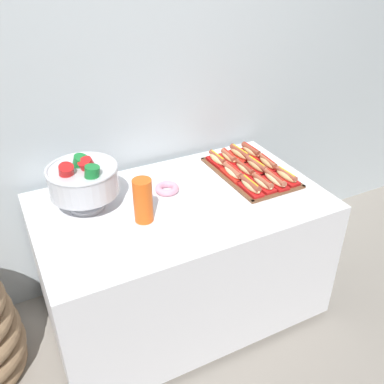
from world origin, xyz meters
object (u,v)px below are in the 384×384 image
object	(u,v)px
hot_dog_6	(256,166)
hot_dog_7	(268,163)
buffet_table	(182,256)
hot_dog_2	(275,180)
punch_bowl	(83,179)
hot_dog_4	(233,172)
hot_dog_1	(263,183)
cup_stack	(143,201)
hot_dog_0	(250,186)
donut	(167,189)
hot_dog_5	(245,169)
hot_dog_9	(229,157)
hot_dog_11	(251,151)
hot_dog_8	(217,159)
hot_dog_3	(286,176)
hot_dog_10	(240,154)

from	to	relation	value
hot_dog_6	hot_dog_7	size ratio (longest dim) A/B	1.10
buffet_table	hot_dog_7	distance (m)	0.69
hot_dog_2	punch_bowl	world-z (taller)	punch_bowl
hot_dog_2	hot_dog_4	distance (m)	0.22
hot_dog_1	cup_stack	distance (m)	0.64
hot_dog_0	cup_stack	bearing A→B (deg)	178.40
hot_dog_1	donut	world-z (taller)	hot_dog_1
hot_dog_5	hot_dog_2	bearing A→B (deg)	-65.07
buffet_table	hot_dog_9	size ratio (longest dim) A/B	9.01
hot_dog_0	cup_stack	xyz separation A→B (m)	(-0.57, 0.02, 0.07)
cup_stack	hot_dog_4	bearing A→B (deg)	14.82
hot_dog_9	hot_dog_11	world-z (taller)	hot_dog_11
hot_dog_6	punch_bowl	world-z (taller)	punch_bowl
punch_bowl	hot_dog_7	bearing A→B (deg)	-3.97
hot_dog_8	hot_dog_2	bearing A→B (deg)	-65.07
hot_dog_9	hot_dog_11	distance (m)	0.15
hot_dog_8	hot_dog_11	distance (m)	0.23
buffet_table	hot_dog_3	xyz separation A→B (m)	(0.57, -0.09, 0.38)
hot_dog_6	donut	bearing A→B (deg)	176.66
hot_dog_6	punch_bowl	size ratio (longest dim) A/B	0.53
buffet_table	cup_stack	distance (m)	0.51
hot_dog_9	hot_dog_10	size ratio (longest dim) A/B	0.85
buffet_table	cup_stack	world-z (taller)	cup_stack
hot_dog_5	cup_stack	distance (m)	0.66
hot_dog_10	hot_dog_8	bearing A→B (deg)	-179.51
punch_bowl	cup_stack	world-z (taller)	punch_bowl
hot_dog_9	hot_dog_7	bearing A→B (deg)	-47.24
hot_dog_7	hot_dog_11	size ratio (longest dim) A/B	0.94
punch_bowl	buffet_table	bearing A→B (deg)	-19.11
hot_dog_1	hot_dog_7	size ratio (longest dim) A/B	1.01
punch_bowl	donut	bearing A→B (deg)	-5.63
hot_dog_1	hot_dog_4	world-z (taller)	same
hot_dog_0	hot_dog_7	xyz separation A→B (m)	(0.22, 0.17, -0.00)
hot_dog_4	hot_dog_5	xyz separation A→B (m)	(0.07, 0.00, 0.00)
hot_dog_4	donut	world-z (taller)	hot_dog_4
buffet_table	hot_dog_10	distance (m)	0.67
hot_dog_2	hot_dog_3	bearing A→B (deg)	0.49
hot_dog_0	hot_dog_4	bearing A→B (deg)	90.49
buffet_table	hot_dog_1	distance (m)	0.58
hot_dog_5	hot_dog_9	distance (m)	0.17
hot_dog_8	donut	bearing A→B (deg)	-160.10
hot_dog_2	hot_dog_6	distance (m)	0.17
punch_bowl	hot_dog_11	bearing A→B (deg)	5.52
buffet_table	hot_dog_5	size ratio (longest dim) A/B	8.56
hot_dog_3	hot_dog_7	xyz separation A→B (m)	(-0.00, 0.16, 0.00)
hot_dog_0	hot_dog_6	xyz separation A→B (m)	(0.15, 0.17, -0.00)
hot_dog_2	hot_dog_4	bearing A→B (deg)	132.76
punch_bowl	hot_dog_8	bearing A→B (deg)	6.99
hot_dog_2	hot_dog_5	distance (m)	0.18
hot_dog_3	hot_dog_8	bearing A→B (deg)	124.77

